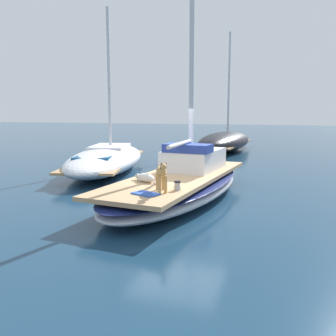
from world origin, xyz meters
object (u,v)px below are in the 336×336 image
dog_tan (162,173)px  deck_winch (177,186)px  moored_boat_port_side (107,158)px  moored_boat_far_astern (225,141)px  deck_towel (146,194)px  sailboat_main (179,187)px  dog_white (145,178)px

dog_tan → deck_winch: 0.50m
moored_boat_port_side → moored_boat_far_astern: size_ratio=1.05×
deck_towel → moored_boat_port_side: bearing=124.0°
dog_tan → moored_boat_port_side: size_ratio=0.11×
sailboat_main → moored_boat_far_astern: (-0.78, 12.83, 0.27)m
dog_white → moored_boat_port_side: bearing=126.8°
moored_boat_port_side → moored_boat_far_astern: bearing=70.1°
deck_winch → moored_boat_far_astern: size_ratio=0.03×
dog_tan → moored_boat_port_side: bearing=127.1°
dog_white → deck_towel: (0.53, -1.31, -0.09)m
dog_tan → moored_boat_far_astern: 15.03m
dog_white → moored_boat_port_side: size_ratio=0.10×
sailboat_main → dog_tan: bearing=-84.0°
sailboat_main → moored_boat_far_astern: moored_boat_far_astern is taller
moored_boat_port_side → dog_tan: bearing=-52.9°
sailboat_main → dog_tan: (0.23, -2.16, 0.75)m
dog_white → dog_tan: (0.77, -0.97, 0.32)m
deck_winch → moored_boat_port_side: size_ratio=0.03×
deck_winch → sailboat_main: bearing=105.1°
dog_white → moored_boat_far_astern: moored_boat_far_astern is taller
dog_tan → sailboat_main: bearing=96.0°
deck_towel → moored_boat_far_astern: bearing=92.9°
sailboat_main → deck_winch: size_ratio=35.58×
dog_tan → deck_towel: (-0.25, -0.34, -0.41)m
dog_white → dog_tan: dog_tan is taller
moored_boat_port_side → moored_boat_far_astern: (3.34, 9.24, 0.08)m
dog_white → moored_boat_far_astern: 14.02m
moored_boat_port_side → sailboat_main: bearing=-41.1°
dog_tan → moored_boat_port_side: 7.23m
dog_white → deck_winch: (1.05, -0.71, -0.01)m
dog_white → deck_winch: dog_white is taller
dog_white → moored_boat_far_astern: (-0.24, 14.02, -0.16)m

